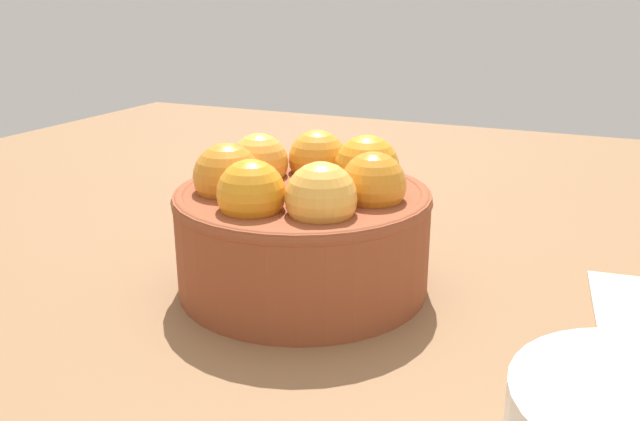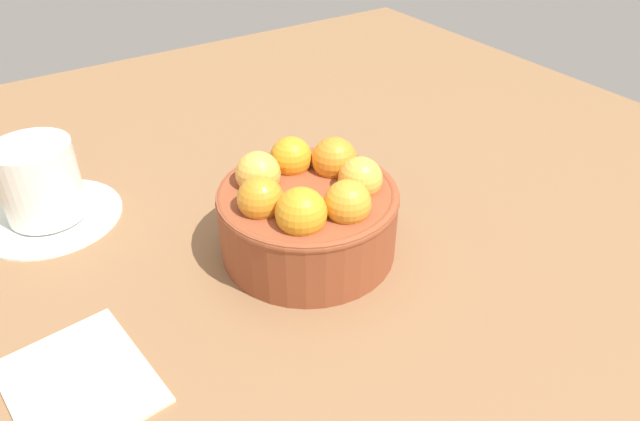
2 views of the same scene
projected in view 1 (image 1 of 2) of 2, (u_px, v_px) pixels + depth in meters
The scene contains 2 objects.
ground_plane at pixel (304, 309), 44.23cm from camera, with size 119.62×115.06×3.57cm, color brown.
terracotta_bowl at pixel (303, 222), 42.27cm from camera, with size 16.55×16.55×9.71cm.
Camera 1 is at (35.99, 17.20, 18.49)cm, focal length 36.68 mm.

